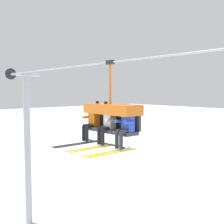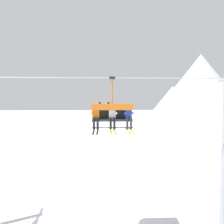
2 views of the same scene
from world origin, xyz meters
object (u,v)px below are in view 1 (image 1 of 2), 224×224
chairlift_chair (112,114)px  skier_orange (91,121)px  skier_white (106,123)px  lift_tower_near (27,145)px  skier_blue (125,127)px

chairlift_chair → skier_orange: bearing=-164.7°
skier_white → lift_tower_near: bearing=173.2°
chairlift_chair → skier_blue: size_ratio=1.44×
lift_tower_near → skier_orange: bearing=-7.5°
skier_orange → skier_blue: (1.57, -0.01, -0.02)m
skier_orange → skier_blue: size_ratio=1.00×
chairlift_chair → skier_white: bearing=-90.9°
chairlift_chair → skier_orange: 0.86m
chairlift_chair → skier_white: chairlift_chair is taller
chairlift_chair → skier_orange: size_ratio=1.44×
skier_orange → chairlift_chair: bearing=15.3°
skier_white → skier_orange: bearing=180.0°
lift_tower_near → skier_orange: (6.99, -0.92, 1.93)m
skier_blue → skier_white: bearing=179.5°
lift_tower_near → chairlift_chair: 8.11m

